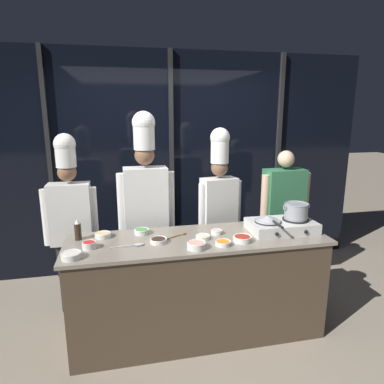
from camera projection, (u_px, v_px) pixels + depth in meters
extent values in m
plane|color=gray|center=(198.00, 331.00, 3.17)|extent=(24.00, 24.00, 0.00)
cube|color=black|center=(171.00, 164.00, 4.27)|extent=(4.99, 0.04, 2.70)
cube|color=#232326|center=(50.00, 168.00, 3.94)|extent=(0.05, 0.05, 2.70)
cube|color=#232326|center=(172.00, 165.00, 4.23)|extent=(0.05, 0.05, 2.70)
cube|color=#232326|center=(278.00, 161.00, 4.52)|extent=(0.05, 0.05, 2.70)
cube|color=#4C3D2D|center=(198.00, 288.00, 3.07)|extent=(2.18, 0.66, 0.89)
cube|color=gray|center=(198.00, 239.00, 2.97)|extent=(2.25, 0.69, 0.03)
cube|color=silver|center=(281.00, 226.00, 3.12)|extent=(0.59, 0.36, 0.09)
cylinder|color=black|center=(268.00, 221.00, 3.08)|extent=(0.24, 0.24, 0.01)
cylinder|color=black|center=(277.00, 234.00, 2.91)|extent=(0.03, 0.01, 0.03)
cylinder|color=black|center=(295.00, 219.00, 3.14)|extent=(0.24, 0.24, 0.01)
cylinder|color=black|center=(306.00, 232.00, 2.97)|extent=(0.03, 0.01, 0.03)
cylinder|color=#ADAFB5|center=(268.00, 220.00, 3.08)|extent=(0.22, 0.22, 0.01)
cone|color=#ADAFB5|center=(268.00, 218.00, 3.08)|extent=(0.23, 0.23, 0.05)
cylinder|color=black|center=(278.00, 224.00, 2.88)|extent=(0.02, 0.18, 0.02)
cylinder|color=#93969B|center=(296.00, 211.00, 3.12)|extent=(0.21, 0.21, 0.14)
torus|color=#93969B|center=(297.00, 204.00, 3.10)|extent=(0.22, 0.22, 0.01)
torus|color=#93969B|center=(285.00, 207.00, 3.09)|extent=(0.01, 0.05, 0.05)
torus|color=#93969B|center=(308.00, 206.00, 3.13)|extent=(0.01, 0.05, 0.05)
cylinder|color=#332319|center=(78.00, 232.00, 2.90)|extent=(0.06, 0.06, 0.14)
cone|color=white|center=(77.00, 221.00, 2.88)|extent=(0.05, 0.05, 0.04)
cylinder|color=white|center=(242.00, 239.00, 2.88)|extent=(0.16, 0.16, 0.04)
torus|color=white|center=(242.00, 237.00, 2.87)|extent=(0.16, 0.16, 0.01)
cylinder|color=#B22D1E|center=(242.00, 238.00, 2.87)|extent=(0.13, 0.13, 0.02)
cylinder|color=white|center=(217.00, 232.00, 3.05)|extent=(0.10, 0.10, 0.04)
torus|color=white|center=(217.00, 230.00, 3.04)|extent=(0.10, 0.10, 0.01)
cylinder|color=beige|center=(217.00, 231.00, 3.05)|extent=(0.08, 0.08, 0.02)
cylinder|color=white|center=(203.00, 237.00, 2.93)|extent=(0.12, 0.12, 0.03)
torus|color=white|center=(203.00, 236.00, 2.93)|extent=(0.12, 0.12, 0.01)
cylinder|color=beige|center=(203.00, 236.00, 2.93)|extent=(0.10, 0.10, 0.02)
cylinder|color=white|center=(196.00, 246.00, 2.72)|extent=(0.15, 0.15, 0.05)
torus|color=white|center=(196.00, 243.00, 2.72)|extent=(0.15, 0.15, 0.01)
cylinder|color=#EAA893|center=(196.00, 244.00, 2.72)|extent=(0.12, 0.12, 0.03)
cylinder|color=white|center=(223.00, 243.00, 2.80)|extent=(0.13, 0.13, 0.03)
torus|color=white|center=(223.00, 241.00, 2.79)|extent=(0.13, 0.13, 0.01)
cylinder|color=orange|center=(223.00, 242.00, 2.79)|extent=(0.11, 0.11, 0.02)
cylinder|color=white|center=(142.00, 232.00, 3.05)|extent=(0.13, 0.13, 0.04)
torus|color=white|center=(142.00, 230.00, 3.05)|extent=(0.13, 0.13, 0.01)
cylinder|color=#4C9E47|center=(142.00, 231.00, 3.05)|extent=(0.11, 0.11, 0.02)
cylinder|color=white|center=(71.00, 256.00, 2.54)|extent=(0.15, 0.15, 0.04)
torus|color=white|center=(71.00, 253.00, 2.53)|extent=(0.15, 0.15, 0.01)
cylinder|color=silver|center=(71.00, 254.00, 2.54)|extent=(0.12, 0.12, 0.02)
cylinder|color=white|center=(89.00, 245.00, 2.72)|extent=(0.11, 0.11, 0.05)
torus|color=white|center=(89.00, 242.00, 2.72)|extent=(0.11, 0.11, 0.01)
cylinder|color=red|center=(89.00, 244.00, 2.72)|extent=(0.09, 0.09, 0.03)
cylinder|color=white|center=(159.00, 241.00, 2.85)|extent=(0.14, 0.14, 0.03)
torus|color=white|center=(158.00, 239.00, 2.85)|extent=(0.14, 0.14, 0.01)
cylinder|color=#382319|center=(158.00, 240.00, 2.85)|extent=(0.12, 0.12, 0.02)
cylinder|color=white|center=(103.00, 235.00, 2.97)|extent=(0.13, 0.13, 0.04)
torus|color=white|center=(103.00, 233.00, 2.96)|extent=(0.14, 0.14, 0.01)
cylinder|color=#E0C689|center=(103.00, 234.00, 2.96)|extent=(0.11, 0.11, 0.02)
cube|color=#B2B5BA|center=(122.00, 247.00, 2.75)|extent=(0.19, 0.03, 0.01)
ellipsoid|color=#B2B5BA|center=(139.00, 244.00, 2.79)|extent=(0.09, 0.06, 0.02)
cube|color=olive|center=(174.00, 237.00, 2.97)|extent=(0.13, 0.08, 0.01)
ellipsoid|color=olive|center=(183.00, 234.00, 3.04)|extent=(0.08, 0.07, 0.02)
cylinder|color=#232326|center=(87.00, 276.00, 3.47)|extent=(0.10, 0.10, 0.73)
cylinder|color=#232326|center=(65.00, 278.00, 3.43)|extent=(0.10, 0.10, 0.73)
cube|color=white|center=(71.00, 214.00, 3.30)|extent=(0.39, 0.20, 0.59)
cylinder|color=white|center=(94.00, 215.00, 3.31)|extent=(0.08, 0.08, 0.55)
cylinder|color=white|center=(46.00, 217.00, 3.23)|extent=(0.08, 0.08, 0.55)
sphere|color=brown|center=(67.00, 172.00, 3.20)|extent=(0.17, 0.17, 0.17)
cylinder|color=white|center=(66.00, 156.00, 3.17)|extent=(0.18, 0.18, 0.21)
sphere|color=white|center=(65.00, 144.00, 3.14)|extent=(0.20, 0.20, 0.20)
cylinder|color=#2D3856|center=(159.00, 267.00, 3.58)|extent=(0.11, 0.11, 0.81)
cylinder|color=#2D3856|center=(137.00, 269.00, 3.53)|extent=(0.11, 0.11, 0.81)
cube|color=white|center=(146.00, 200.00, 3.39)|extent=(0.42, 0.22, 0.65)
cylinder|color=white|center=(170.00, 201.00, 3.41)|extent=(0.08, 0.08, 0.60)
cylinder|color=white|center=(122.00, 204.00, 3.31)|extent=(0.08, 0.08, 0.60)
sphere|color=brown|center=(145.00, 155.00, 3.28)|extent=(0.19, 0.19, 0.19)
cylinder|color=white|center=(144.00, 136.00, 3.24)|extent=(0.20, 0.20, 0.25)
sphere|color=white|center=(144.00, 123.00, 3.21)|extent=(0.22, 0.22, 0.22)
cylinder|color=#232326|center=(226.00, 263.00, 3.77)|extent=(0.09, 0.09, 0.73)
cylinder|color=#232326|center=(209.00, 266.00, 3.70)|extent=(0.09, 0.09, 0.73)
cube|color=white|center=(219.00, 206.00, 3.58)|extent=(0.39, 0.25, 0.59)
cylinder|color=white|center=(237.00, 206.00, 3.63)|extent=(0.07, 0.07, 0.54)
cylinder|color=white|center=(202.00, 210.00, 3.48)|extent=(0.07, 0.07, 0.54)
sphere|color=brown|center=(219.00, 168.00, 3.49)|extent=(0.17, 0.17, 0.17)
cylinder|color=white|center=(220.00, 150.00, 3.45)|extent=(0.18, 0.18, 0.26)
sphere|color=white|center=(220.00, 137.00, 3.42)|extent=(0.20, 0.20, 0.20)
cylinder|color=#2D3856|center=(289.00, 254.00, 3.97)|extent=(0.11, 0.11, 0.76)
cylinder|color=#2D3856|center=(270.00, 256.00, 3.91)|extent=(0.11, 0.11, 0.76)
cube|color=#33754C|center=(284.00, 197.00, 3.78)|extent=(0.45, 0.25, 0.62)
cylinder|color=beige|center=(305.00, 198.00, 3.81)|extent=(0.09, 0.09, 0.57)
cylinder|color=beige|center=(265.00, 201.00, 3.69)|extent=(0.09, 0.09, 0.57)
sphere|color=beige|center=(286.00, 159.00, 3.68)|extent=(0.18, 0.18, 0.18)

